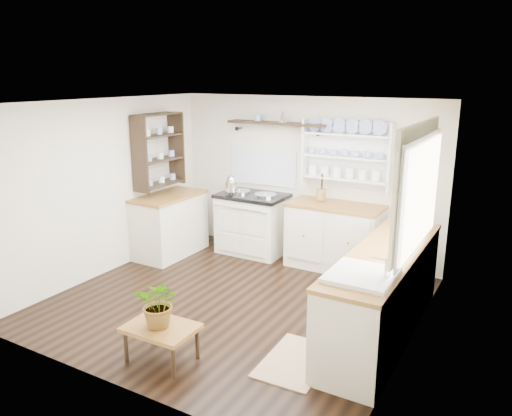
% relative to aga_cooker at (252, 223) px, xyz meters
% --- Properties ---
extents(floor, '(4.00, 3.80, 0.01)m').
position_rel_aga_cooker_xyz_m(floor, '(0.68, -1.57, -0.46)').
color(floor, black).
rests_on(floor, ground).
extents(wall_back, '(4.00, 0.02, 2.30)m').
position_rel_aga_cooker_xyz_m(wall_back, '(0.68, 0.33, 0.69)').
color(wall_back, beige).
rests_on(wall_back, ground).
extents(wall_right, '(0.02, 3.80, 2.30)m').
position_rel_aga_cooker_xyz_m(wall_right, '(2.68, -1.57, 0.69)').
color(wall_right, beige).
rests_on(wall_right, ground).
extents(wall_left, '(0.02, 3.80, 2.30)m').
position_rel_aga_cooker_xyz_m(wall_left, '(-1.32, -1.57, 0.69)').
color(wall_left, beige).
rests_on(wall_left, ground).
extents(ceiling, '(4.00, 3.80, 0.01)m').
position_rel_aga_cooker_xyz_m(ceiling, '(0.68, -1.57, 1.84)').
color(ceiling, white).
rests_on(ceiling, wall_back).
extents(window, '(0.08, 1.55, 1.22)m').
position_rel_aga_cooker_xyz_m(window, '(2.63, -1.42, 1.11)').
color(window, white).
rests_on(window, wall_right).
extents(aga_cooker, '(1.00, 0.70, 0.92)m').
position_rel_aga_cooker_xyz_m(aga_cooker, '(0.00, 0.00, 0.00)').
color(aga_cooker, '#EFE9CF').
rests_on(aga_cooker, floor).
extents(back_cabinets, '(1.27, 0.63, 0.90)m').
position_rel_aga_cooker_xyz_m(back_cabinets, '(1.28, 0.03, 0.00)').
color(back_cabinets, '#EFE8CE').
rests_on(back_cabinets, floor).
extents(right_cabinets, '(0.62, 2.43, 0.90)m').
position_rel_aga_cooker_xyz_m(right_cabinets, '(2.38, -1.47, 0.00)').
color(right_cabinets, '#EFE8CE').
rests_on(right_cabinets, floor).
extents(belfast_sink, '(0.55, 0.60, 0.45)m').
position_rel_aga_cooker_xyz_m(belfast_sink, '(2.38, -2.22, 0.34)').
color(belfast_sink, white).
rests_on(belfast_sink, right_cabinets).
extents(left_cabinets, '(0.62, 1.13, 0.90)m').
position_rel_aga_cooker_xyz_m(left_cabinets, '(-1.02, -0.67, 0.00)').
color(left_cabinets, '#EFE8CE').
rests_on(left_cabinets, floor).
extents(plate_rack, '(1.20, 0.22, 0.90)m').
position_rel_aga_cooker_xyz_m(plate_rack, '(1.33, 0.29, 1.10)').
color(plate_rack, white).
rests_on(plate_rack, wall_back).
extents(high_shelf, '(1.50, 0.29, 0.16)m').
position_rel_aga_cooker_xyz_m(high_shelf, '(0.28, 0.21, 1.45)').
color(high_shelf, black).
rests_on(high_shelf, wall_back).
extents(left_shelving, '(0.28, 0.80, 1.05)m').
position_rel_aga_cooker_xyz_m(left_shelving, '(-1.16, -0.67, 1.09)').
color(left_shelving, black).
rests_on(left_shelving, wall_left).
extents(kettle, '(0.19, 0.19, 0.23)m').
position_rel_aga_cooker_xyz_m(kettle, '(-0.28, -0.12, 0.59)').
color(kettle, silver).
rests_on(kettle, aga_cooker).
extents(utensil_crock, '(0.13, 0.13, 0.15)m').
position_rel_aga_cooker_xyz_m(utensil_crock, '(1.03, 0.11, 0.53)').
color(utensil_crock, olive).
rests_on(utensil_crock, back_cabinets).
extents(center_table, '(0.65, 0.47, 0.35)m').
position_rel_aga_cooker_xyz_m(center_table, '(0.76, -2.97, -0.15)').
color(center_table, brown).
rests_on(center_table, floor).
extents(potted_plant, '(0.50, 0.47, 0.46)m').
position_rel_aga_cooker_xyz_m(potted_plant, '(0.76, -2.97, 0.13)').
color(potted_plant, '#3F7233').
rests_on(potted_plant, center_table).
extents(floor_rug, '(0.58, 0.87, 0.02)m').
position_rel_aga_cooker_xyz_m(floor_rug, '(1.85, -2.38, -0.45)').
color(floor_rug, '#9B7A5A').
rests_on(floor_rug, floor).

